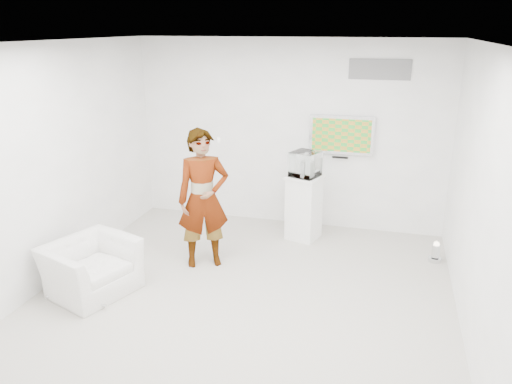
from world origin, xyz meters
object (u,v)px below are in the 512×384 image
tv (342,135)px  floor_uplight (436,252)px  pedestal (304,207)px  person (203,199)px  armchair (91,267)px

tv → floor_uplight: size_ratio=3.51×
tv → floor_uplight: tv is taller
tv → pedestal: size_ratio=0.99×
floor_uplight → person: bearing=-163.9°
armchair → pedestal: bearing=-23.8°
person → floor_uplight: size_ratio=6.69×
tv → pedestal: tv is taller
pedestal → floor_uplight: bearing=-9.9°
tv → armchair: 4.14m
tv → person: size_ratio=0.52×
person → pedestal: (1.16, 1.24, -0.45)m
pedestal → tv: bearing=50.1°
person → pedestal: size_ratio=1.89×
tv → pedestal: (-0.46, -0.55, -1.05)m
armchair → floor_uplight: 4.65m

